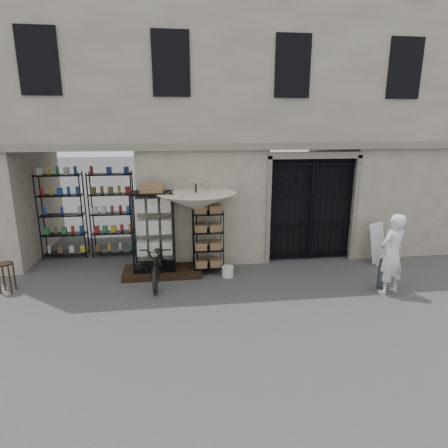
{
  "coord_description": "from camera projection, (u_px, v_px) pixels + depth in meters",
  "views": [
    {
      "loc": [
        -2.0,
        -7.69,
        3.79
      ],
      "look_at": [
        -0.8,
        1.4,
        1.35
      ],
      "focal_mm": 30.0,
      "sensor_mm": 36.0,
      "label": 1
    }
  ],
  "objects": [
    {
      "name": "easel_sign",
      "position": [
        383.0,
        245.0,
        10.33
      ],
      "size": [
        0.73,
        0.78,
        1.13
      ],
      "rotation": [
        0.0,
        0.0,
        0.41
      ],
      "color": "silver",
      "rests_on": "ground"
    },
    {
      "name": "step_platform",
      "position": [
        163.0,
        272.0,
        9.76
      ],
      "size": [
        2.0,
        0.9,
        0.15
      ],
      "primitive_type": "cube",
      "color": "black",
      "rests_on": "ground"
    },
    {
      "name": "shop_recess",
      "position": [
        85.0,
        210.0,
        10.32
      ],
      "size": [
        3.0,
        1.7,
        3.0
      ],
      "primitive_type": "cube",
      "color": "black",
      "rests_on": "ground"
    },
    {
      "name": "bicycle",
      "position": [
        159.0,
        282.0,
        9.29
      ],
      "size": [
        0.76,
        1.09,
        2.0
      ],
      "primitive_type": "imported",
      "rotation": [
        0.0,
        0.0,
        -0.06
      ],
      "color": "black",
      "rests_on": "ground"
    },
    {
      "name": "display_cabinet",
      "position": [
        154.0,
        235.0,
        9.53
      ],
      "size": [
        1.05,
        0.7,
        2.19
      ],
      "rotation": [
        0.0,
        0.0,
        -0.07
      ],
      "color": "black",
      "rests_on": "step_platform"
    },
    {
      "name": "wire_rack",
      "position": [
        208.0,
        242.0,
        9.73
      ],
      "size": [
        0.88,
        0.74,
        1.72
      ],
      "rotation": [
        0.0,
        0.0,
        0.32
      ],
      "color": "black",
      "rests_on": "ground"
    },
    {
      "name": "shopkeeper",
      "position": [
        387.0,
        292.0,
        8.73
      ],
      "size": [
        1.3,
        2.01,
        0.45
      ],
      "primitive_type": "imported",
      "rotation": [
        0.0,
        0.0,
        3.5
      ],
      "color": "silver",
      "rests_on": "ground"
    },
    {
      "name": "white_bucket",
      "position": [
        228.0,
        271.0,
        9.61
      ],
      "size": [
        0.33,
        0.33,
        0.28
      ],
      "primitive_type": "cylinder",
      "rotation": [
        0.0,
        0.0,
        -0.13
      ],
      "color": "silver",
      "rests_on": "ground"
    },
    {
      "name": "main_building",
      "position": [
        239.0,
        100.0,
        11.27
      ],
      "size": [
        14.0,
        4.0,
        9.0
      ],
      "primitive_type": "cube",
      "color": "#A49E8B",
      "rests_on": "ground"
    },
    {
      "name": "steel_bollard",
      "position": [
        381.0,
        274.0,
        8.86
      ],
      "size": [
        0.17,
        0.17,
        0.74
      ],
      "primitive_type": "cylinder",
      "rotation": [
        0.0,
        0.0,
        0.28
      ],
      "color": "#4A4E53",
      "rests_on": "ground"
    },
    {
      "name": "market_umbrella",
      "position": [
        196.0,
        196.0,
        9.33
      ],
      "size": [
        2.3,
        2.32,
        2.86
      ],
      "rotation": [
        0.0,
        0.0,
        -0.4
      ],
      "color": "black",
      "rests_on": "ground"
    },
    {
      "name": "iron_gate",
      "position": [
        309.0,
        208.0,
        10.61
      ],
      "size": [
        2.5,
        0.21,
        3.0
      ],
      "color": "black",
      "rests_on": "ground"
    },
    {
      "name": "wooden_stool",
      "position": [
        7.0,
        277.0,
        8.67
      ],
      "size": [
        0.43,
        0.43,
        0.72
      ],
      "rotation": [
        0.0,
        0.0,
        -0.31
      ],
      "color": "black",
      "rests_on": "ground"
    },
    {
      "name": "ground",
      "position": [
        266.0,
        295.0,
        8.6
      ],
      "size": [
        80.0,
        80.0,
        0.0
      ],
      "primitive_type": "plane",
      "color": "#252528",
      "rests_on": "ground"
    },
    {
      "name": "shop_shelving",
      "position": [
        88.0,
        215.0,
        10.86
      ],
      "size": [
        2.7,
        0.5,
        2.5
      ],
      "primitive_type": "cube",
      "color": "black",
      "rests_on": "ground"
    }
  ]
}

